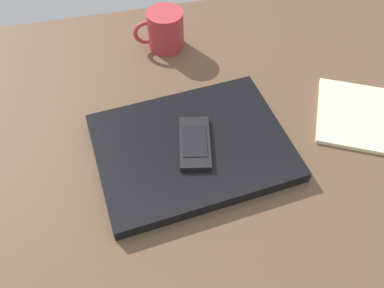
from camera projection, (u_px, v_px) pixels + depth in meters
The scene contains 5 objects.
desk_surface at pixel (235, 124), 75.27cm from camera, with size 120.00×80.00×3.00cm, color brown.
laptop_closed at pixel (192, 147), 68.48cm from camera, with size 32.64×24.73×2.28cm, color black.
cell_phone_on_laptop at pixel (195, 143), 66.97cm from camera, with size 7.26×11.85×1.10cm.
notepad at pixel (351, 114), 74.25cm from camera, with size 12.40×16.66×0.80cm, color #F2EDB2.
coffee_mug at pixel (165, 30), 84.21cm from camera, with size 10.84×7.69×8.36cm.
Camera 1 is at (19.34, 46.31, 58.34)cm, focal length 36.83 mm.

